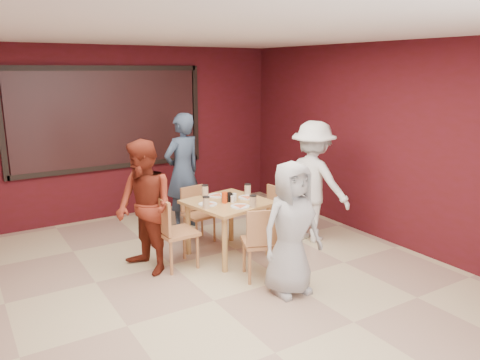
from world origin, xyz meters
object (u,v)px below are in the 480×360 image
chair_right (270,212)px  diner_right (313,182)px  diner_left (145,208)px  dining_table (228,208)px  chair_left (172,229)px  diner_back (183,172)px  chair_front (263,239)px  diner_front (291,229)px  chair_back (196,210)px

chair_right → diner_right: diner_right is taller
diner_left → dining_table: bearing=73.0°
dining_table → chair_left: chair_left is taller
diner_back → chair_front: bearing=75.3°
chair_left → diner_left: bearing=163.3°
chair_left → diner_back: size_ratio=0.51×
diner_front → dining_table: bearing=93.9°
chair_front → diner_front: (0.08, -0.41, 0.24)m
chair_front → chair_left: bearing=131.3°
chair_right → diner_back: size_ratio=0.45×
chair_front → diner_back: 2.23m
chair_back → chair_left: 1.02m
diner_back → diner_left: 1.64m
chair_left → diner_left: diner_left is taller
chair_left → diner_back: (0.78, 1.32, 0.38)m
dining_table → chair_back: size_ratio=1.40×
chair_left → diner_front: (0.85, -1.28, 0.23)m
diner_back → diner_front: bearing=77.2°
dining_table → diner_back: (-0.02, 1.32, 0.24)m
chair_front → diner_right: diner_right is taller
chair_front → chair_right: 1.24m
chair_front → chair_back: (-0.06, 1.60, -0.06)m
chair_right → diner_right: size_ratio=0.47×
dining_table → chair_front: 0.88m
chair_left → chair_front: bearing=-48.7°
chair_right → diner_left: 1.89m
dining_table → diner_front: (0.04, -1.28, 0.09)m
chair_front → diner_back: (0.02, 2.19, 0.39)m
chair_back → chair_right: 1.06m
chair_right → diner_back: (-0.77, 1.24, 0.44)m
chair_front → diner_right: (1.38, 0.74, 0.36)m
diner_front → diner_left: size_ratio=0.92×
chair_left → diner_right: diner_right is taller
dining_table → chair_right: bearing=6.5°
diner_front → diner_left: 1.79m
diner_back → chair_back: bearing=68.5°
dining_table → chair_front: (-0.04, -0.87, -0.15)m
chair_front → chair_back: chair_front is taller
diner_left → chair_left: bearing=61.1°
chair_left → diner_back: 1.58m
chair_left → diner_front: diner_front is taller
diner_front → diner_right: bearing=43.8°
chair_front → diner_left: diner_left is taller
dining_table → chair_back: 0.77m
chair_front → diner_back: diner_back is taller
diner_back → diner_left: diner_back is taller
chair_back → chair_right: size_ratio=0.97×
dining_table → diner_left: (-1.11, 0.09, 0.16)m
chair_front → diner_back: size_ratio=0.50×
chair_front → diner_right: bearing=28.3°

